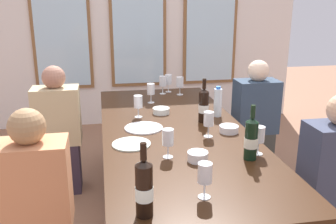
{
  "coord_description": "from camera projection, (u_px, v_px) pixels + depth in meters",
  "views": [
    {
      "loc": [
        -0.49,
        -2.47,
        1.64
      ],
      "look_at": [
        0.0,
        0.27,
        0.79
      ],
      "focal_mm": 40.41,
      "sensor_mm": 36.0,
      "label": 1
    }
  ],
  "objects": [
    {
      "name": "seated_person_3",
      "position": [
        255.0,
        123.0,
        3.47
      ],
      "size": [
        0.38,
        0.24,
        1.11
      ],
      "color": "#373934",
      "rests_on": "ground"
    },
    {
      "name": "wine_glass_7",
      "position": [
        163.0,
        82.0,
        3.62
      ],
      "size": [
        0.07,
        0.07,
        0.17
      ],
      "color": "white",
      "rests_on": "dining_table"
    },
    {
      "name": "wine_bottle_1",
      "position": [
        204.0,
        105.0,
        2.81
      ],
      "size": [
        0.08,
        0.08,
        0.33
      ],
      "color": "black",
      "rests_on": "dining_table"
    },
    {
      "name": "ground_plane",
      "position": [
        174.0,
        220.0,
        2.89
      ],
      "size": [
        12.0,
        12.0,
        0.0
      ],
      "primitive_type": "plane",
      "color": "#8D6047"
    },
    {
      "name": "seated_person_0",
      "position": [
        37.0,
        212.0,
        2.04
      ],
      "size": [
        0.38,
        0.24,
        1.11
      ],
      "color": "#2E2A2B",
      "rests_on": "ground"
    },
    {
      "name": "wine_glass_5",
      "position": [
        138.0,
        102.0,
        2.92
      ],
      "size": [
        0.07,
        0.07,
        0.17
      ],
      "color": "white",
      "rests_on": "dining_table"
    },
    {
      "name": "wine_glass_2",
      "position": [
        168.0,
        138.0,
        2.18
      ],
      "size": [
        0.07,
        0.07,
        0.17
      ],
      "color": "white",
      "rests_on": "dining_table"
    },
    {
      "name": "wine_glass_1",
      "position": [
        205.0,
        174.0,
        1.74
      ],
      "size": [
        0.07,
        0.07,
        0.17
      ],
      "color": "white",
      "rests_on": "dining_table"
    },
    {
      "name": "wine_glass_6",
      "position": [
        180.0,
        83.0,
        3.59
      ],
      "size": [
        0.07,
        0.07,
        0.17
      ],
      "color": "white",
      "rests_on": "dining_table"
    },
    {
      "name": "wine_glass_8",
      "position": [
        259.0,
        136.0,
        2.23
      ],
      "size": [
        0.07,
        0.07,
        0.17
      ],
      "color": "white",
      "rests_on": "dining_table"
    },
    {
      "name": "wine_glass_4",
      "position": [
        151.0,
        90.0,
        3.32
      ],
      "size": [
        0.07,
        0.07,
        0.17
      ],
      "color": "white",
      "rests_on": "dining_table"
    },
    {
      "name": "tasting_bowl_2",
      "position": [
        229.0,
        129.0,
        2.62
      ],
      "size": [
        0.13,
        0.13,
        0.05
      ],
      "primitive_type": "cylinder",
      "color": "white",
      "rests_on": "dining_table"
    },
    {
      "name": "back_wall_with_windows",
      "position": [
        137.0,
        12.0,
        4.79
      ],
      "size": [
        4.21,
        0.1,
        2.9
      ],
      "color": "silver",
      "rests_on": "ground"
    },
    {
      "name": "wine_glass_0",
      "position": [
        209.0,
        119.0,
        2.51
      ],
      "size": [
        0.07,
        0.07,
        0.17
      ],
      "color": "white",
      "rests_on": "dining_table"
    },
    {
      "name": "tasting_bowl_1",
      "position": [
        198.0,
        156.0,
        2.16
      ],
      "size": [
        0.12,
        0.12,
        0.05
      ],
      "primitive_type": "cylinder",
      "color": "white",
      "rests_on": "dining_table"
    },
    {
      "name": "wine_bottle_2",
      "position": [
        144.0,
        188.0,
        1.59
      ],
      "size": [
        0.08,
        0.08,
        0.33
      ],
      "color": "black",
      "rests_on": "dining_table"
    },
    {
      "name": "water_bottle",
      "position": [
        218.0,
        102.0,
        2.94
      ],
      "size": [
        0.06,
        0.06,
        0.24
      ],
      "color": "white",
      "rests_on": "dining_table"
    },
    {
      "name": "white_plate_1",
      "position": [
        144.0,
        128.0,
        2.69
      ],
      "size": [
        0.27,
        0.27,
        0.01
      ],
      "primitive_type": "cylinder",
      "color": "white",
      "rests_on": "dining_table"
    },
    {
      "name": "wine_bottle_0",
      "position": [
        251.0,
        139.0,
        2.16
      ],
      "size": [
        0.08,
        0.08,
        0.32
      ],
      "color": "black",
      "rests_on": "dining_table"
    },
    {
      "name": "seated_person_1",
      "position": [
        333.0,
        186.0,
        2.32
      ],
      "size": [
        0.38,
        0.24,
        1.11
      ],
      "color": "#32252D",
      "rests_on": "ground"
    },
    {
      "name": "seated_person_2",
      "position": [
        59.0,
        134.0,
        3.21
      ],
      "size": [
        0.38,
        0.24,
        1.11
      ],
      "color": "#322735",
      "rests_on": "ground"
    },
    {
      "name": "wine_glass_3",
      "position": [
        168.0,
        80.0,
        3.7
      ],
      "size": [
        0.07,
        0.07,
        0.17
      ],
      "color": "white",
      "rests_on": "dining_table"
    },
    {
      "name": "white_plate_0",
      "position": [
        131.0,
        144.0,
        2.4
      ],
      "size": [
        0.25,
        0.25,
        0.01
      ],
      "primitive_type": "cylinder",
      "color": "white",
      "rests_on": "dining_table"
    },
    {
      "name": "dining_table",
      "position": [
        175.0,
        138.0,
        2.7
      ],
      "size": [
        1.01,
        2.45,
        0.74
      ],
      "color": "#321B0C",
      "rests_on": "ground"
    },
    {
      "name": "tasting_bowl_0",
      "position": [
        161.0,
        111.0,
        3.04
      ],
      "size": [
        0.13,
        0.13,
        0.05
      ],
      "primitive_type": "cylinder",
      "color": "white",
      "rests_on": "dining_table"
    }
  ]
}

